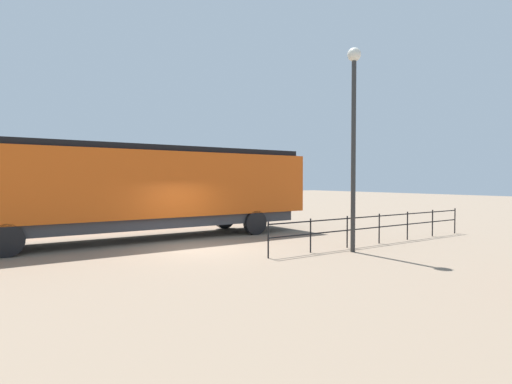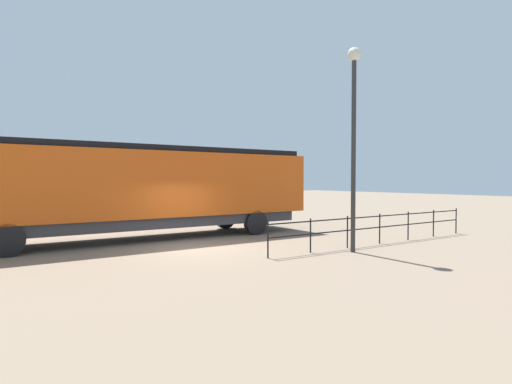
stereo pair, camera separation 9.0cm
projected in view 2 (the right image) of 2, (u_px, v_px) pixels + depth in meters
name	position (u px, v px, depth m)	size (l,w,h in m)	color
ground_plane	(199.00, 249.00, 14.82)	(120.00, 120.00, 0.00)	#84705B
locomotive	(151.00, 187.00, 17.28)	(3.14, 15.20, 3.90)	#D15114
lamp_post	(354.00, 118.00, 13.98)	(0.47, 0.47, 7.04)	#2D2D2D
platform_fence	(380.00, 224.00, 15.97)	(0.05, 10.84, 1.18)	black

